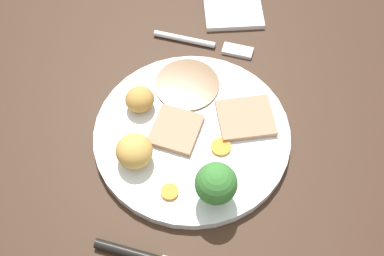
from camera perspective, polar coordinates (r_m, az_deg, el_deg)
dining_table at (r=68.77cm, az=-0.80°, el=-0.98°), size 120.00×84.00×3.60cm
dinner_plate at (r=65.98cm, az=-0.00°, el=-0.78°), size 25.96×25.96×1.40cm
gravy_pool at (r=69.60cm, az=-0.57°, el=5.01°), size 9.00×9.00×0.30cm
meat_slice_main at (r=65.14cm, az=-1.88°, el=-0.19°), size 7.09×6.85×0.80cm
meat_slice_under at (r=66.48cm, az=6.18°, el=1.15°), size 8.27×8.89×0.80cm
roast_potato_left at (r=62.10cm, az=-6.63°, el=-2.63°), size 6.38×6.32×3.93cm
roast_potato_right at (r=66.70cm, az=-6.01°, el=3.29°), size 5.34×5.38×3.19cm
carrot_coin_front at (r=64.12cm, az=3.33°, el=-2.17°), size 2.60×2.60×0.40cm
carrot_coin_back at (r=61.13cm, az=-2.41°, el=-7.34°), size 2.22×2.22×0.47cm
broccoli_floret at (r=57.99cm, az=2.76°, el=-6.39°), size 5.08×5.08×6.11cm
fork at (r=75.91cm, az=1.64°, el=9.62°), size 2.83×15.32×0.90cm
folded_napkin at (r=82.05cm, az=4.61°, el=14.07°), size 12.84×11.38×0.80cm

